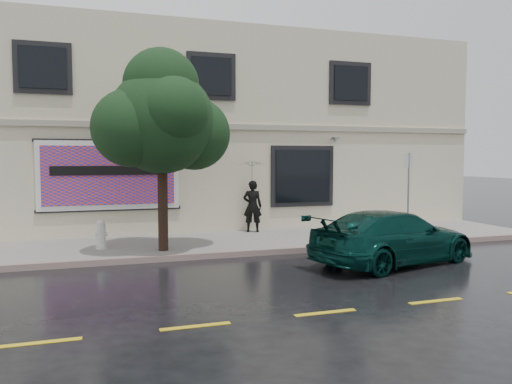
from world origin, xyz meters
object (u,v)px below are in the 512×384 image
object	(u,v)px
pedestrian	(252,206)
street_tree	(162,122)
car	(393,237)
fire_hydrant	(101,234)

from	to	relation	value
pedestrian	street_tree	bearing A→B (deg)	58.78
car	street_tree	xyz separation A→B (m)	(-5.22, 2.70, 2.86)
pedestrian	car	bearing A→B (deg)	133.46
street_tree	fire_hydrant	bearing A→B (deg)	153.82
street_tree	fire_hydrant	world-z (taller)	street_tree
pedestrian	street_tree	size ratio (longest dim) A/B	0.36
pedestrian	fire_hydrant	size ratio (longest dim) A/B	2.12
street_tree	fire_hydrant	xyz separation A→B (m)	(-1.55, 0.76, -2.98)
car	pedestrian	distance (m)	5.49
car	fire_hydrant	distance (m)	7.60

